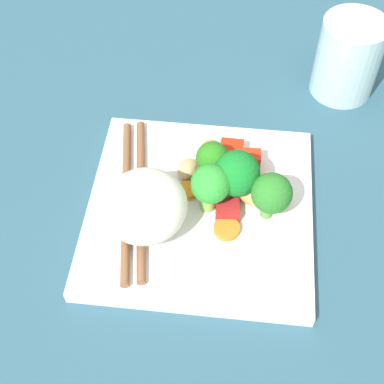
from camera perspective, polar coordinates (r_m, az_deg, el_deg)
ground_plane at (r=60.51cm, az=0.79°, el=-2.78°), size 110.00×110.00×2.00cm
square_plate at (r=59.08cm, az=0.81°, el=-1.81°), size 24.65×24.65×1.50cm
rice_mound at (r=54.41cm, az=-4.78°, el=-1.46°), size 11.53×11.56×6.78cm
broccoli_floret_0 at (r=55.69cm, az=1.95°, el=0.93°), size 4.05×4.05×5.93cm
broccoli_floret_1 at (r=56.53cm, az=4.59°, el=1.87°), size 4.80×4.80×6.15cm
broccoli_floret_2 at (r=55.26cm, az=8.10°, el=-0.52°), size 4.14×4.14×5.72cm
broccoli_floret_3 at (r=58.34cm, az=2.11°, el=3.37°), size 3.47×3.47×5.12cm
carrot_slice_0 at (r=60.48cm, az=7.66°, el=0.99°), size 2.78×2.78×0.62cm
carrot_slice_1 at (r=56.48cm, az=3.56°, el=-3.77°), size 3.80×3.80×0.69cm
carrot_slice_2 at (r=59.33cm, az=8.52°, el=-0.51°), size 2.87×2.87×0.72cm
carrot_slice_3 at (r=59.24cm, az=-0.51°, el=0.15°), size 3.05×3.05×0.64cm
pepper_chunk_0 at (r=57.36cm, az=3.63°, el=-1.87°), size 2.56×2.74×1.39cm
pepper_chunk_1 at (r=61.34cm, az=6.04°, el=3.28°), size 1.89×2.17×2.08cm
pepper_chunk_2 at (r=62.27cm, az=4.07°, el=4.23°), size 2.27×2.60×1.74cm
chicken_piece_0 at (r=60.45cm, az=-0.45°, el=2.37°), size 3.29×2.67×1.66cm
chicken_piece_1 at (r=61.78cm, az=2.03°, el=4.20°), size 3.35×2.81×2.23cm
chicken_piece_2 at (r=60.33cm, az=4.67°, el=2.15°), size 4.18×4.02×1.87cm
chicken_piece_4 at (r=58.20cm, az=6.59°, el=-0.10°), size 3.17×3.92×2.59cm
chopstick_pair at (r=58.90cm, az=-6.02°, el=-0.51°), size 20.85×6.93×0.89cm
drinking_glass at (r=72.12cm, az=15.65°, el=13.07°), size 7.80×7.80×9.91cm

